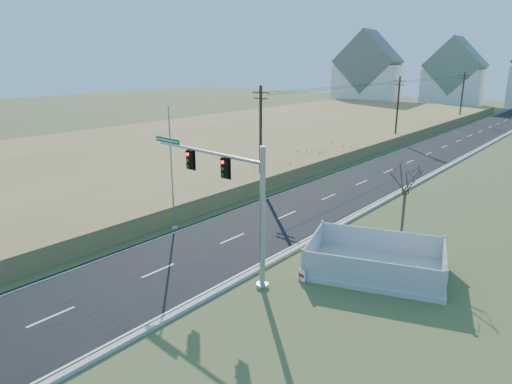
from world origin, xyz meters
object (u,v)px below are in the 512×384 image
(fence_enclosure, at_px, (375,267))
(flagpole, at_px, (172,182))
(open_sign, at_px, (302,275))
(bare_tree, at_px, (407,178))
(traffic_signal_mast, at_px, (236,196))

(fence_enclosure, distance_m, flagpole, 13.95)
(open_sign, xyz_separation_m, bare_tree, (2.38, 7.08, 4.19))
(traffic_signal_mast, height_order, flagpole, flagpole)
(fence_enclosure, relative_size, open_sign, 13.34)
(traffic_signal_mast, xyz_separation_m, fence_enclosure, (5.48, 5.04, -4.12))
(flagpole, height_order, bare_tree, flagpole)
(open_sign, bearing_deg, flagpole, -169.92)
(traffic_signal_mast, height_order, fence_enclosure, traffic_signal_mast)
(traffic_signal_mast, distance_m, fence_enclosure, 8.51)
(open_sign, xyz_separation_m, flagpole, (-10.94, 0.91, 2.98))
(traffic_signal_mast, bearing_deg, open_sign, 33.75)
(traffic_signal_mast, distance_m, flagpole, 8.39)
(fence_enclosure, xyz_separation_m, bare_tree, (-0.08, 3.68, 4.21))
(open_sign, height_order, bare_tree, bare_tree)
(bare_tree, bearing_deg, fence_enclosure, -88.75)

